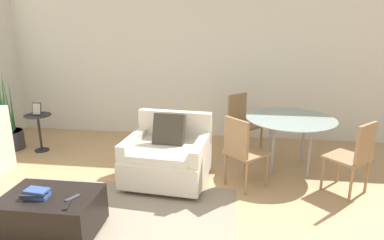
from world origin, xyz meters
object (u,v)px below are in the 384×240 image
object	(u,v)px
potted_plant	(9,134)
dining_chair_near_right	(355,154)
side_table	(39,126)
dining_chair_far_left	(241,119)
book_stack	(36,194)
ottoman	(52,213)
picture_frame	(37,109)
tv_remote_primary	(73,198)
armchair	(168,156)
dining_table	(290,123)
tv_remote_secondary	(67,205)
dining_chair_near_left	(242,148)

from	to	relation	value
potted_plant	dining_chair_near_right	world-z (taller)	potted_plant
side_table	dining_chair_far_left	xyz separation A→B (m)	(3.14, 0.45, 0.10)
dining_chair_far_left	book_stack	bearing A→B (deg)	-126.52
ottoman	picture_frame	bearing A→B (deg)	123.16
side_table	ottoman	bearing A→B (deg)	-56.84
book_stack	potted_plant	distance (m)	2.78
tv_remote_primary	dining_chair_far_left	size ratio (longest dim) A/B	0.17
armchair	dining_chair_near_right	size ratio (longest dim) A/B	1.19
book_stack	dining_table	world-z (taller)	dining_table
side_table	picture_frame	distance (m)	0.27
picture_frame	tv_remote_secondary	bearing A→B (deg)	-54.24
tv_remote_primary	picture_frame	distance (m)	2.63
dining_chair_near_left	dining_chair_far_left	world-z (taller)	same
armchair	tv_remote_secondary	distance (m)	1.57
tv_remote_primary	ottoman	bearing A→B (deg)	173.01
potted_plant	picture_frame	size ratio (longest dim) A/B	6.85
armchair	picture_frame	xyz separation A→B (m)	(-2.21, 0.78, 0.35)
dining_chair_near_right	dining_chair_far_left	xyz separation A→B (m)	(-1.30, 1.30, 0.00)
book_stack	picture_frame	world-z (taller)	picture_frame
ottoman	dining_chair_far_left	distance (m)	3.10
armchair	dining_chair_near_right	world-z (taller)	dining_chair_near_right
armchair	dining_chair_far_left	size ratio (longest dim) A/B	1.19
book_stack	dining_chair_near_left	distance (m)	2.28
dining_chair_near_left	tv_remote_primary	bearing A→B (deg)	-141.38
tv_remote_primary	potted_plant	bearing A→B (deg)	135.45
tv_remote_secondary	picture_frame	size ratio (longest dim) A/B	0.85
book_stack	potted_plant	xyz separation A→B (m)	(-1.78, 2.12, -0.20)
ottoman	dining_chair_near_left	xyz separation A→B (m)	(1.80, 1.21, 0.29)
armchair	book_stack	distance (m)	1.65
book_stack	tv_remote_primary	world-z (taller)	book_stack
dining_chair_far_left	potted_plant	bearing A→B (deg)	-173.15
tv_remote_primary	tv_remote_secondary	world-z (taller)	same
ottoman	dining_chair_far_left	xyz separation A→B (m)	(1.80, 2.51, 0.29)
book_stack	picture_frame	size ratio (longest dim) A/B	1.31
book_stack	tv_remote_secondary	distance (m)	0.37
dining_chair_near_right	book_stack	bearing A→B (deg)	-158.39
tv_remote_primary	side_table	size ratio (longest dim) A/B	0.25
armchair	ottoman	distance (m)	1.55
dining_chair_near_right	side_table	bearing A→B (deg)	169.24
potted_plant	dining_chair_near_right	distance (m)	5.06
armchair	tv_remote_secondary	bearing A→B (deg)	-113.18
ottoman	dining_chair_near_left	world-z (taller)	dining_chair_near_left
armchair	side_table	bearing A→B (deg)	160.70
armchair	picture_frame	size ratio (longest dim) A/B	5.64
tv_remote_primary	dining_chair_near_left	distance (m)	1.99
tv_remote_primary	potted_plant	distance (m)	2.99
armchair	tv_remote_primary	xyz separation A→B (m)	(-0.63, -1.31, 0.08)
dining_chair_near_left	side_table	bearing A→B (deg)	164.97
side_table	picture_frame	bearing A→B (deg)	-90.00
armchair	side_table	world-z (taller)	armchair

